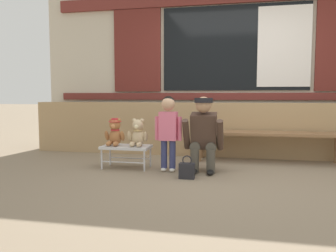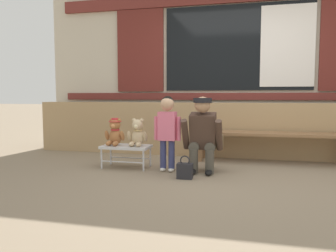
% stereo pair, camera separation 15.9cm
% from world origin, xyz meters
% --- Properties ---
extents(ground_plane, '(60.00, 60.00, 0.00)m').
position_xyz_m(ground_plane, '(0.00, 0.00, 0.00)').
color(ground_plane, '#84725B').
extents(brick_low_wall, '(6.65, 0.25, 0.85)m').
position_xyz_m(brick_low_wall, '(0.00, 1.43, 0.42)').
color(brick_low_wall, tan).
rests_on(brick_low_wall, ground).
extents(shop_facade, '(6.78, 0.26, 3.29)m').
position_xyz_m(shop_facade, '(0.00, 1.94, 1.66)').
color(shop_facade, beige).
rests_on(shop_facade, ground).
extents(wooden_bench_long, '(2.10, 0.40, 0.44)m').
position_xyz_m(wooden_bench_long, '(0.50, 1.06, 0.37)').
color(wooden_bench_long, '#8E6642').
rests_on(wooden_bench_long, ground).
extents(small_display_bench, '(0.64, 0.36, 0.30)m').
position_xyz_m(small_display_bench, '(-1.36, 0.26, 0.27)').
color(small_display_bench, silver).
rests_on(small_display_bench, ground).
extents(teddy_bear_with_hat, '(0.28, 0.27, 0.36)m').
position_xyz_m(teddy_bear_with_hat, '(-1.52, 0.26, 0.47)').
color(teddy_bear_with_hat, '#A86B3D').
rests_on(teddy_bear_with_hat, small_display_bench).
extents(teddy_bear_plain, '(0.28, 0.26, 0.36)m').
position_xyz_m(teddy_bear_plain, '(-1.20, 0.26, 0.46)').
color(teddy_bear_plain, '#CCB289').
rests_on(teddy_bear_plain, small_display_bench).
extents(child_standing, '(0.35, 0.18, 0.96)m').
position_xyz_m(child_standing, '(-0.77, 0.17, 0.59)').
color(child_standing, navy).
rests_on(child_standing, ground).
extents(adult_crouching, '(0.50, 0.49, 0.95)m').
position_xyz_m(adult_crouching, '(-0.32, 0.25, 0.48)').
color(adult_crouching, '#4C473D').
rests_on(adult_crouching, ground).
extents(handbag_on_ground, '(0.18, 0.11, 0.27)m').
position_xyz_m(handbag_on_ground, '(-0.48, -0.15, 0.10)').
color(handbag_on_ground, '#232328').
rests_on(handbag_on_ground, ground).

